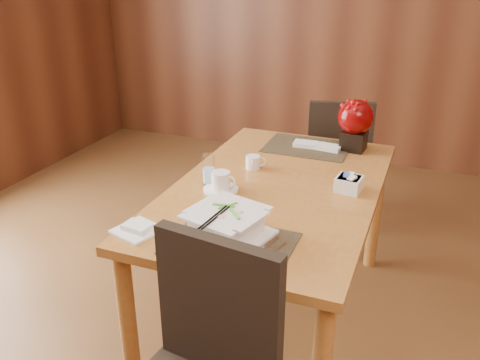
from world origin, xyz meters
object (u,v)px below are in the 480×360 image
at_px(soup_setting, 226,225).
at_px(sugar_caddy, 349,184).
at_px(coffee_cup, 221,183).
at_px(creamer_jug, 253,162).
at_px(bread_plate, 137,230).
at_px(far_chair, 336,156).
at_px(berry_decor, 355,122).
at_px(dining_table, 276,205).
at_px(water_glass, 209,169).

bearing_deg(soup_setting, sugar_caddy, 74.08).
xyz_separation_m(soup_setting, sugar_caddy, (0.35, 0.59, -0.02)).
distance_m(coffee_cup, creamer_jug, 0.30).
bearing_deg(bread_plate, far_chair, 75.56).
relative_size(soup_setting, berry_decor, 1.25).
bearing_deg(dining_table, bread_plate, -121.88).
xyz_separation_m(creamer_jug, bread_plate, (-0.19, -0.75, -0.03)).
distance_m(creamer_jug, sugar_caddy, 0.50).
bearing_deg(creamer_jug, water_glass, -138.42).
bearing_deg(coffee_cup, dining_table, 31.88).
height_order(dining_table, berry_decor, berry_decor).
height_order(soup_setting, berry_decor, berry_decor).
distance_m(dining_table, coffee_cup, 0.29).
bearing_deg(dining_table, sugar_caddy, 12.78).
height_order(water_glass, sugar_caddy, water_glass).
xyz_separation_m(water_glass, sugar_caddy, (0.62, 0.16, -0.04)).
bearing_deg(bread_plate, sugar_caddy, 44.23).
bearing_deg(water_glass, dining_table, 15.94).
bearing_deg(water_glass, coffee_cup, -31.71).
bearing_deg(creamer_jug, coffee_cup, -119.65).
bearing_deg(creamer_jug, berry_decor, 26.32).
distance_m(soup_setting, sugar_caddy, 0.69).
xyz_separation_m(dining_table, creamer_jug, (-0.18, 0.16, 0.13)).
relative_size(soup_setting, coffee_cup, 2.20).
distance_m(creamer_jug, far_chair, 1.02).
distance_m(soup_setting, coffee_cup, 0.43).
bearing_deg(soup_setting, berry_decor, 90.85).
distance_m(coffee_cup, sugar_caddy, 0.57).
height_order(water_glass, creamer_jug, water_glass).
bearing_deg(coffee_cup, water_glass, 148.29).
distance_m(sugar_caddy, bread_plate, 0.96).
relative_size(coffee_cup, creamer_jug, 1.73).
bearing_deg(creamer_jug, far_chair, 54.59).
relative_size(dining_table, bread_plate, 9.58).
relative_size(soup_setting, far_chair, 0.38).
distance_m(soup_setting, creamer_jug, 0.69).
relative_size(sugar_caddy, bread_plate, 0.70).
relative_size(dining_table, far_chair, 1.66).
xyz_separation_m(coffee_cup, sugar_caddy, (0.53, 0.21, -0.01)).
distance_m(water_glass, bread_plate, 0.52).
bearing_deg(far_chair, creamer_jug, 59.83).
relative_size(creamer_jug, far_chair, 0.10).
bearing_deg(coffee_cup, bread_plate, -108.13).
bearing_deg(coffee_cup, far_chair, 76.95).
distance_m(dining_table, bread_plate, 0.71).
height_order(creamer_jug, bread_plate, creamer_jug).
bearing_deg(creamer_jug, bread_plate, -125.51).
height_order(soup_setting, creamer_jug, soup_setting).
bearing_deg(coffee_cup, soup_setting, -63.83).
bearing_deg(berry_decor, coffee_cup, -121.67).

